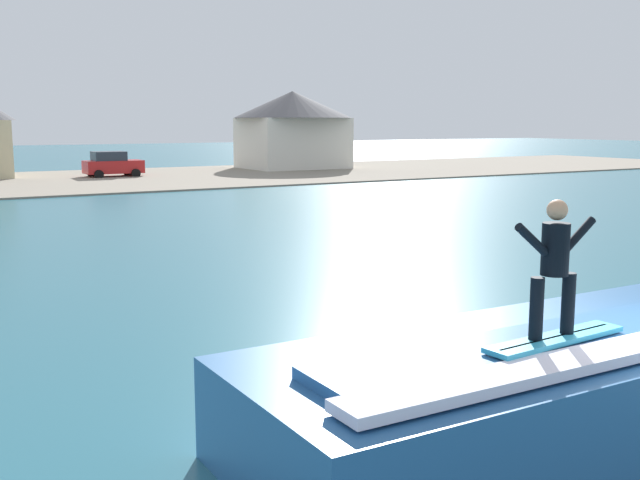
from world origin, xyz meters
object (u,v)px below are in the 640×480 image
surfer (555,261)px  house_gabled_white (293,125)px  wave_crest (553,382)px  surfboard (556,339)px  car_far_shore (112,164)px

surfer → house_gabled_white: (23.42, 49.96, 1.36)m
wave_crest → surfboard: size_ratio=4.00×
surfer → wave_crest: bearing=38.4°
house_gabled_white → surfer: bearing=-115.1°
car_far_shore → wave_crest: bearing=-98.6°
wave_crest → surfer: size_ratio=5.23×
surfer → house_gabled_white: size_ratio=0.16×
surfboard → wave_crest: bearing=42.6°
surfboard → surfer: (-0.04, 0.04, 0.93)m
wave_crest → surfboard: bearing=-137.4°
house_gabled_white → surfboard: bearing=-115.1°
wave_crest → car_far_shore: car_far_shore is taller
surfer → car_far_shore: bearing=80.8°
surfer → surfboard: bearing=-46.4°
surfboard → surfer: bearing=133.6°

